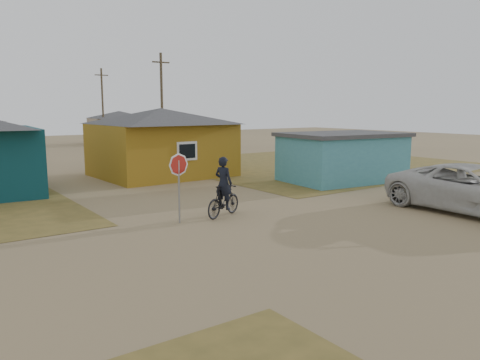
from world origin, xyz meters
name	(u,v)px	position (x,y,z in m)	size (l,w,h in m)	color
ground	(288,234)	(0.00, 0.00, 0.00)	(120.00, 120.00, 0.00)	#8B7550
grass_ne	(316,164)	(14.00, 13.00, 0.01)	(20.00, 18.00, 0.00)	brown
house_yellow	(161,141)	(2.50, 14.00, 2.00)	(7.72, 6.76, 3.90)	#936A16
shed_turquoise	(342,157)	(9.50, 6.50, 1.31)	(6.71, 4.93, 2.60)	teal
house_beige_east	(119,127)	(10.00, 40.00, 1.86)	(6.95, 6.05, 3.60)	gray
utility_pole_near	(162,105)	(6.50, 22.00, 4.14)	(1.40, 0.20, 8.00)	brown
utility_pole_far	(103,106)	(7.50, 38.00, 4.14)	(1.40, 0.20, 8.00)	brown
stop_sign	(179,172)	(-2.13, 3.20, 1.77)	(0.77, 0.22, 2.40)	gray
cyclist	(224,195)	(-0.36, 3.14, 0.79)	(1.99, 1.23, 2.18)	black
vehicle	(475,189)	(7.62, -1.80, 0.90)	(2.98, 6.47, 1.80)	beige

